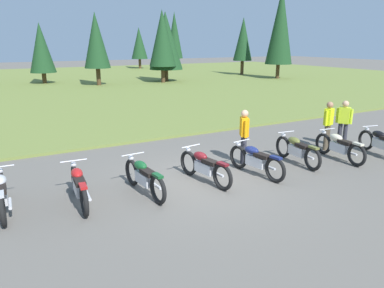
# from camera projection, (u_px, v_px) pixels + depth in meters

# --- Properties ---
(ground_plane) EXTENTS (140.00, 140.00, 0.00)m
(ground_plane) POSITION_uv_depth(u_px,v_px,m) (203.00, 182.00, 9.75)
(ground_plane) COLOR #605B54
(grass_moorland) EXTENTS (80.00, 44.00, 0.10)m
(grass_moorland) POSITION_uv_depth(u_px,v_px,m) (49.00, 84.00, 32.04)
(grass_moorland) COLOR olive
(grass_moorland) RESTS_ON ground
(forest_treeline) EXTENTS (44.54, 25.96, 8.84)m
(forest_treeline) POSITION_uv_depth(u_px,v_px,m) (78.00, 36.00, 32.44)
(forest_treeline) COLOR #47331E
(forest_treeline) RESTS_ON ground
(motorcycle_silver) EXTENTS (0.62, 2.10, 0.88)m
(motorcycle_silver) POSITION_uv_depth(u_px,v_px,m) (2.00, 193.00, 7.89)
(motorcycle_silver) COLOR black
(motorcycle_silver) RESTS_ON ground
(motorcycle_red) EXTENTS (0.62, 2.10, 0.88)m
(motorcycle_red) POSITION_uv_depth(u_px,v_px,m) (79.00, 186.00, 8.32)
(motorcycle_red) COLOR black
(motorcycle_red) RESTS_ON ground
(motorcycle_british_green) EXTENTS (0.62, 2.10, 0.88)m
(motorcycle_british_green) POSITION_uv_depth(u_px,v_px,m) (144.00, 177.00, 8.87)
(motorcycle_british_green) COLOR black
(motorcycle_british_green) RESTS_ON ground
(motorcycle_maroon) EXTENTS (0.66, 2.09, 0.88)m
(motorcycle_maroon) POSITION_uv_depth(u_px,v_px,m) (204.00, 166.00, 9.62)
(motorcycle_maroon) COLOR black
(motorcycle_maroon) RESTS_ON ground
(motorcycle_navy) EXTENTS (0.63, 2.10, 0.88)m
(motorcycle_navy) POSITION_uv_depth(u_px,v_px,m) (256.00, 160.00, 10.14)
(motorcycle_navy) COLOR black
(motorcycle_navy) RESTS_ON ground
(motorcycle_olive) EXTENTS (0.62, 2.10, 0.88)m
(motorcycle_olive) POSITION_uv_depth(u_px,v_px,m) (297.00, 150.00, 11.12)
(motorcycle_olive) COLOR black
(motorcycle_olive) RESTS_ON ground
(motorcycle_cream) EXTENTS (0.62, 2.10, 0.88)m
(motorcycle_cream) POSITION_uv_depth(u_px,v_px,m) (339.00, 146.00, 11.49)
(motorcycle_cream) COLOR black
(motorcycle_cream) RESTS_ON ground
(motorcycle_black) EXTENTS (0.73, 2.07, 0.88)m
(motorcycle_black) POSITION_uv_depth(u_px,v_px,m) (381.00, 143.00, 11.90)
(motorcycle_black) COLOR black
(motorcycle_black) RESTS_ON ground
(rider_in_hivis_vest) EXTENTS (0.36, 0.50, 1.67)m
(rider_in_hivis_vest) POSITION_uv_depth(u_px,v_px,m) (244.00, 134.00, 10.95)
(rider_in_hivis_vest) COLOR #2D2D38
(rider_in_hivis_vest) RESTS_ON ground
(rider_checking_bike) EXTENTS (0.37, 0.49, 1.67)m
(rider_checking_bike) POSITION_uv_depth(u_px,v_px,m) (344.00, 121.00, 12.66)
(rider_checking_bike) COLOR #2D2D38
(rider_checking_bike) RESTS_ON ground
(rider_with_back_turned) EXTENTS (0.52, 0.34, 1.67)m
(rider_with_back_turned) POSITION_uv_depth(u_px,v_px,m) (328.00, 123.00, 12.44)
(rider_with_back_turned) COLOR #4C4233
(rider_with_back_turned) RESTS_ON ground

